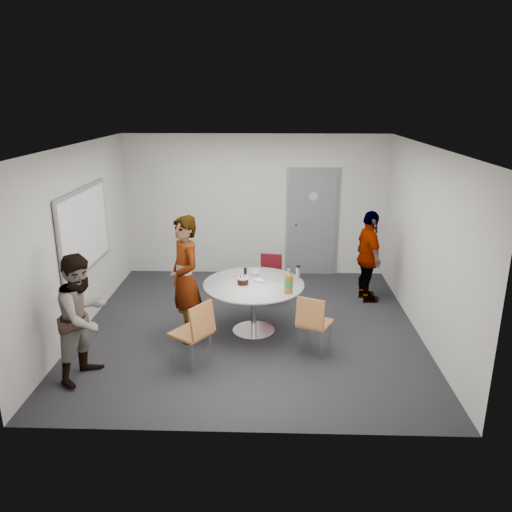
{
  "coord_description": "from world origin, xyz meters",
  "views": [
    {
      "loc": [
        0.32,
        -6.89,
        3.33
      ],
      "look_at": [
        0.09,
        0.25,
        1.06
      ],
      "focal_mm": 35.0,
      "sensor_mm": 36.0,
      "label": 1
    }
  ],
  "objects_px": {
    "whiteboard": "(85,230)",
    "person_left": "(83,317)",
    "table": "(256,290)",
    "person_main": "(185,279)",
    "person_right": "(369,257)",
    "door": "(312,223)",
    "chair_near_right": "(313,320)",
    "chair_near_left": "(196,328)",
    "chair_far": "(270,273)"
  },
  "relations": [
    {
      "from": "table",
      "to": "chair_near_left",
      "type": "height_order",
      "value": "table"
    },
    {
      "from": "chair_far",
      "to": "person_right",
      "type": "relative_size",
      "value": 0.51
    },
    {
      "from": "whiteboard",
      "to": "door",
      "type": "bearing_deg",
      "value": 32.66
    },
    {
      "from": "chair_near_right",
      "to": "chair_far",
      "type": "relative_size",
      "value": 1.07
    },
    {
      "from": "person_right",
      "to": "chair_far",
      "type": "bearing_deg",
      "value": 81.35
    },
    {
      "from": "chair_far",
      "to": "person_main",
      "type": "distance_m",
      "value": 1.96
    },
    {
      "from": "door",
      "to": "table",
      "type": "relative_size",
      "value": 1.45
    },
    {
      "from": "chair_near_left",
      "to": "table",
      "type": "bearing_deg",
      "value": -0.68
    },
    {
      "from": "door",
      "to": "chair_far",
      "type": "bearing_deg",
      "value": -120.19
    },
    {
      "from": "whiteboard",
      "to": "person_left",
      "type": "xyz_separation_m",
      "value": [
        0.51,
        -1.64,
        -0.65
      ]
    },
    {
      "from": "door",
      "to": "person_main",
      "type": "relative_size",
      "value": 1.17
    },
    {
      "from": "chair_near_right",
      "to": "person_right",
      "type": "height_order",
      "value": "person_right"
    },
    {
      "from": "chair_near_right",
      "to": "whiteboard",
      "type": "bearing_deg",
      "value": -171.54
    },
    {
      "from": "door",
      "to": "person_main",
      "type": "height_order",
      "value": "door"
    },
    {
      "from": "door",
      "to": "chair_near_right",
      "type": "relative_size",
      "value": 2.49
    },
    {
      "from": "door",
      "to": "whiteboard",
      "type": "distance_m",
      "value": 4.25
    },
    {
      "from": "table",
      "to": "chair_near_left",
      "type": "bearing_deg",
      "value": -124.57
    },
    {
      "from": "door",
      "to": "person_right",
      "type": "distance_m",
      "value": 1.62
    },
    {
      "from": "table",
      "to": "person_main",
      "type": "xyz_separation_m",
      "value": [
        -0.98,
        -0.24,
        0.24
      ]
    },
    {
      "from": "whiteboard",
      "to": "chair_far",
      "type": "height_order",
      "value": "whiteboard"
    },
    {
      "from": "whiteboard",
      "to": "chair_near_right",
      "type": "xyz_separation_m",
      "value": [
        3.34,
        -1.03,
        -0.93
      ]
    },
    {
      "from": "chair_near_left",
      "to": "person_left",
      "type": "xyz_separation_m",
      "value": [
        -1.32,
        -0.24,
        0.25
      ]
    },
    {
      "from": "chair_near_left",
      "to": "person_main",
      "type": "relative_size",
      "value": 0.5
    },
    {
      "from": "whiteboard",
      "to": "person_right",
      "type": "xyz_separation_m",
      "value": [
        4.41,
        0.93,
        -0.67
      ]
    },
    {
      "from": "door",
      "to": "chair_near_left",
      "type": "xyz_separation_m",
      "value": [
        -1.73,
        -3.68,
        -0.48
      ]
    },
    {
      "from": "whiteboard",
      "to": "table",
      "type": "xyz_separation_m",
      "value": [
        2.56,
        -0.35,
        -0.78
      ]
    },
    {
      "from": "whiteboard",
      "to": "chair_near_left",
      "type": "relative_size",
      "value": 2.11
    },
    {
      "from": "chair_near_right",
      "to": "person_left",
      "type": "relative_size",
      "value": 0.53
    },
    {
      "from": "chair_far",
      "to": "chair_near_right",
      "type": "bearing_deg",
      "value": 114.78
    },
    {
      "from": "person_right",
      "to": "door",
      "type": "bearing_deg",
      "value": 22.85
    },
    {
      "from": "chair_far",
      "to": "person_main",
      "type": "relative_size",
      "value": 0.44
    },
    {
      "from": "chair_near_right",
      "to": "person_main",
      "type": "distance_m",
      "value": 1.86
    },
    {
      "from": "chair_near_left",
      "to": "person_main",
      "type": "bearing_deg",
      "value": 51.53
    },
    {
      "from": "person_left",
      "to": "table",
      "type": "bearing_deg",
      "value": -37.53
    },
    {
      "from": "person_left",
      "to": "chair_near_right",
      "type": "bearing_deg",
      "value": -57.46
    },
    {
      "from": "chair_near_right",
      "to": "person_main",
      "type": "bearing_deg",
      "value": -168.43
    },
    {
      "from": "chair_near_right",
      "to": "chair_far",
      "type": "distance_m",
      "value": 2.02
    },
    {
      "from": "chair_far",
      "to": "person_left",
      "type": "xyz_separation_m",
      "value": [
        -2.25,
        -2.55,
        0.32
      ]
    },
    {
      "from": "person_right",
      "to": "person_left",
      "type": "bearing_deg",
      "value": 114.11
    },
    {
      "from": "chair_near_left",
      "to": "person_left",
      "type": "bearing_deg",
      "value": 134.25
    },
    {
      "from": "chair_near_left",
      "to": "chair_far",
      "type": "xyz_separation_m",
      "value": [
        0.93,
        2.31,
        -0.07
      ]
    },
    {
      "from": "chair_near_right",
      "to": "door",
      "type": "bearing_deg",
      "value": 111.68
    },
    {
      "from": "whiteboard",
      "to": "chair_far",
      "type": "distance_m",
      "value": 3.07
    },
    {
      "from": "table",
      "to": "person_left",
      "type": "xyz_separation_m",
      "value": [
        -2.05,
        -1.29,
        0.13
      ]
    },
    {
      "from": "door",
      "to": "table",
      "type": "height_order",
      "value": "door"
    },
    {
      "from": "table",
      "to": "person_right",
      "type": "bearing_deg",
      "value": 34.63
    },
    {
      "from": "door",
      "to": "person_main",
      "type": "distance_m",
      "value": 3.49
    },
    {
      "from": "chair_near_left",
      "to": "chair_near_right",
      "type": "xyz_separation_m",
      "value": [
        1.5,
        0.38,
        -0.03
      ]
    },
    {
      "from": "chair_near_right",
      "to": "table",
      "type": "bearing_deg",
      "value": 164.69
    },
    {
      "from": "door",
      "to": "chair_near_right",
      "type": "distance_m",
      "value": 3.35
    }
  ]
}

